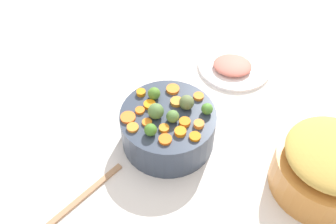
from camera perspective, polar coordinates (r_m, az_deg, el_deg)
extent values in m
cube|color=white|center=(1.10, 0.38, -3.55)|extent=(2.40, 2.40, 0.02)
cylinder|color=#333D4F|center=(1.04, 0.00, -2.29)|extent=(0.25, 0.25, 0.11)
cylinder|color=#C7813A|center=(1.03, 21.65, -8.15)|extent=(0.25, 0.25, 0.10)
ellipsoid|color=gold|center=(0.97, 22.95, -5.61)|extent=(0.22, 0.22, 0.05)
cylinder|color=orange|center=(0.97, -5.14, -2.26)|extent=(0.03, 0.03, 0.01)
cylinder|color=orange|center=(0.95, 3.93, -3.57)|extent=(0.04, 0.04, 0.01)
cylinder|color=orange|center=(0.99, -5.82, -0.80)|extent=(0.04, 0.04, 0.01)
cylinder|color=orange|center=(0.98, -3.07, -1.51)|extent=(0.04, 0.04, 0.01)
cylinder|color=orange|center=(0.97, 4.51, -1.79)|extent=(0.04, 0.04, 0.01)
cylinder|color=orange|center=(0.97, 2.45, -1.48)|extent=(0.04, 0.04, 0.01)
cylinder|color=orange|center=(1.02, 1.24, 1.50)|extent=(0.04, 0.04, 0.01)
cylinder|color=orange|center=(1.01, -2.69, 1.07)|extent=(0.04, 0.04, 0.01)
cylinder|color=orange|center=(0.94, -0.41, -4.00)|extent=(0.04, 0.04, 0.01)
cylinder|color=orange|center=(0.96, -0.57, -2.38)|extent=(0.03, 0.03, 0.01)
cylinder|color=orange|center=(1.00, -4.07, 0.03)|extent=(0.03, 0.03, 0.01)
cylinder|color=orange|center=(1.05, 0.71, 3.33)|extent=(0.04, 0.04, 0.01)
cylinder|color=orange|center=(1.03, 4.46, 2.26)|extent=(0.04, 0.04, 0.01)
cylinder|color=orange|center=(1.04, -3.93, 2.82)|extent=(0.03, 0.03, 0.01)
cylinder|color=orange|center=(0.95, 1.80, -2.89)|extent=(0.04, 0.04, 0.01)
sphere|color=#467D28|center=(0.94, -2.54, -2.60)|extent=(0.03, 0.03, 0.03)
sphere|color=#5D6E40|center=(0.99, 2.76, 1.24)|extent=(0.04, 0.04, 0.04)
sphere|color=#4D8732|center=(0.99, 5.69, 0.45)|extent=(0.03, 0.03, 0.03)
sphere|color=#4F7D2B|center=(1.02, -2.04, 2.70)|extent=(0.03, 0.03, 0.03)
sphere|color=#537C3B|center=(0.97, 0.53, -0.67)|extent=(0.03, 0.03, 0.03)
sphere|color=#54773E|center=(0.98, -1.78, 0.11)|extent=(0.04, 0.04, 0.04)
cube|color=#A87C58|center=(1.00, -12.77, -12.34)|extent=(0.19, 0.21, 0.01)
cylinder|color=white|center=(1.29, 9.61, 6.66)|extent=(0.23, 0.23, 0.01)
ellipsoid|color=#D37061|center=(1.26, 9.34, 6.70)|extent=(0.14, 0.15, 0.02)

